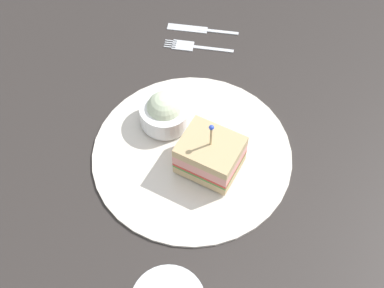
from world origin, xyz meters
The scene contains 6 objects.
ground_plane centered at (0.00, 0.00, -1.00)cm, with size 115.52×115.52×2.00cm, color #2D2826.
plate centered at (0.00, 0.00, 0.44)cm, with size 29.26×29.26×0.88cm, color silver.
sandwich_half_center centered at (3.35, 0.71, 3.64)cm, with size 10.41×9.81×9.65cm.
coleslaw_bowl centered at (-6.98, 0.44, 3.03)cm, with size 7.61×7.61×5.48cm.
fork centered at (-18.00, 12.39, 0.17)cm, with size 9.09×9.31×0.35cm.
knife centered at (-20.55, 15.81, 0.18)cm, with size 9.36×9.75×0.35cm.
Camera 1 is at (34.42, -24.13, 65.61)cm, focal length 49.61 mm.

